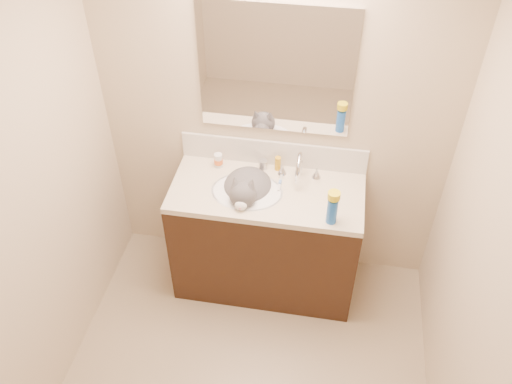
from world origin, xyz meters
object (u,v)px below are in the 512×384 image
at_px(amber_bottle, 278,164).
at_px(spray_can, 332,211).
at_px(basin, 247,200).
at_px(silver_jar, 263,164).
at_px(faucet, 299,169).
at_px(cat, 247,190).
at_px(pill_bottle, 218,160).
at_px(vanity_cabinet, 266,240).

distance_m(amber_bottle, spray_can, 0.56).
height_order(basin, silver_jar, silver_jar).
distance_m(faucet, spray_can, 0.41).
relative_size(amber_bottle, spray_can, 0.58).
height_order(basin, amber_bottle, amber_bottle).
xyz_separation_m(cat, pill_bottle, (-0.22, 0.18, 0.07)).
xyz_separation_m(faucet, pill_bottle, (-0.52, 0.04, -0.04)).
bearing_deg(silver_jar, pill_bottle, -173.99).
bearing_deg(silver_jar, faucet, -16.81).
relative_size(cat, silver_jar, 7.19).
relative_size(cat, amber_bottle, 4.60).
relative_size(vanity_cabinet, cat, 2.69).
distance_m(vanity_cabinet, basin, 0.40).
bearing_deg(cat, spray_can, -21.52).
relative_size(faucet, cat, 0.63).
height_order(vanity_cabinet, amber_bottle, amber_bottle).
bearing_deg(faucet, spray_can, -56.48).
xyz_separation_m(vanity_cabinet, amber_bottle, (0.04, 0.21, 0.50)).
height_order(cat, spray_can, cat).
height_order(faucet, amber_bottle, faucet).
bearing_deg(spray_can, amber_bottle, 131.52).
bearing_deg(vanity_cabinet, faucet, 37.29).
bearing_deg(silver_jar, basin, -104.85).
bearing_deg(amber_bottle, silver_jar, -177.60).
xyz_separation_m(cat, spray_can, (0.53, -0.21, 0.10)).
height_order(faucet, silver_jar, faucet).
xyz_separation_m(basin, amber_bottle, (0.16, 0.24, 0.12)).
relative_size(cat, spray_can, 2.65).
xyz_separation_m(silver_jar, spray_can, (0.46, -0.42, 0.05)).
height_order(silver_jar, spray_can, spray_can).
distance_m(basin, pill_bottle, 0.33).
height_order(cat, silver_jar, cat).
bearing_deg(pill_bottle, silver_jar, 6.01).
bearing_deg(amber_bottle, pill_bottle, -174.87).
distance_m(basin, faucet, 0.38).
bearing_deg(basin, pill_bottle, 137.20).
bearing_deg(faucet, amber_bottle, 152.24).
xyz_separation_m(basin, silver_jar, (0.06, 0.24, 0.10)).
bearing_deg(amber_bottle, basin, -122.86).
bearing_deg(faucet, silver_jar, 163.19).
relative_size(basin, amber_bottle, 4.65).
xyz_separation_m(pill_bottle, silver_jar, (0.29, 0.03, -0.02)).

